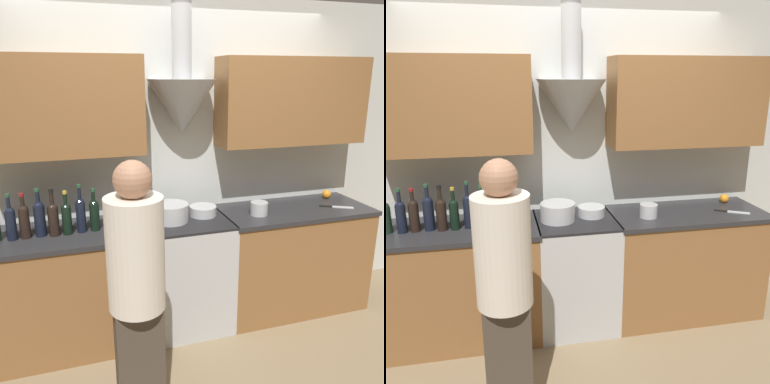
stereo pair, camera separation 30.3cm
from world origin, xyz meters
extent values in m
plane|color=#847051|center=(0.00, 0.00, 0.00)|extent=(12.00, 12.00, 0.00)
cube|color=silver|center=(0.00, 0.68, 1.30)|extent=(8.40, 0.06, 2.60)
cone|color=#B7BABC|center=(0.00, 0.51, 1.78)|extent=(0.53, 0.53, 0.41)
cylinder|color=#B7BABC|center=(0.00, 0.51, 2.27)|extent=(0.15, 0.15, 0.57)
cube|color=brown|center=(-0.88, 0.50, 1.80)|extent=(1.14, 0.32, 0.70)
cube|color=brown|center=(0.95, 0.50, 1.80)|extent=(1.27, 0.32, 0.70)
cube|color=brown|center=(-0.88, 0.35, 0.44)|extent=(1.14, 0.60, 0.89)
cube|color=#28282B|center=(-0.88, 0.35, 0.90)|extent=(1.17, 0.62, 0.03)
cube|color=brown|center=(0.95, 0.35, 0.44)|extent=(1.27, 0.60, 0.89)
cube|color=#28282B|center=(0.95, 0.35, 0.90)|extent=(1.29, 0.62, 0.03)
cube|color=#B7BABC|center=(0.00, 0.35, 0.45)|extent=(0.62, 0.60, 0.90)
cube|color=black|center=(0.00, 0.06, 0.41)|extent=(0.44, 0.01, 0.40)
cube|color=black|center=(0.00, 0.35, 0.91)|extent=(0.62, 0.60, 0.02)
cube|color=#B7BABC|center=(0.00, 0.62, 0.85)|extent=(0.62, 0.06, 0.10)
cylinder|color=black|center=(-1.38, 0.34, 1.02)|extent=(0.08, 0.08, 0.19)
cylinder|color=black|center=(-1.27, 0.33, 1.02)|extent=(0.07, 0.07, 0.20)
sphere|color=black|center=(-1.27, 0.33, 1.12)|extent=(0.07, 0.07, 0.07)
cylinder|color=black|center=(-1.27, 0.33, 1.18)|extent=(0.03, 0.03, 0.09)
cylinder|color=#234C33|center=(-1.27, 0.33, 1.24)|extent=(0.03, 0.03, 0.02)
cylinder|color=black|center=(-1.19, 0.33, 1.02)|extent=(0.07, 0.07, 0.20)
sphere|color=black|center=(-1.19, 0.33, 1.12)|extent=(0.07, 0.07, 0.07)
cylinder|color=black|center=(-1.19, 0.33, 1.18)|extent=(0.03, 0.03, 0.08)
cylinder|color=maroon|center=(-1.19, 0.33, 1.23)|extent=(0.03, 0.03, 0.02)
cylinder|color=black|center=(-1.09, 0.34, 1.03)|extent=(0.08, 0.08, 0.22)
sphere|color=black|center=(-1.09, 0.34, 1.14)|extent=(0.07, 0.07, 0.07)
cylinder|color=black|center=(-1.09, 0.34, 1.20)|extent=(0.03, 0.03, 0.09)
cylinder|color=#234C33|center=(-1.09, 0.34, 1.26)|extent=(0.03, 0.03, 0.02)
cylinder|color=black|center=(-1.00, 0.32, 1.02)|extent=(0.07, 0.07, 0.20)
sphere|color=black|center=(-1.00, 0.32, 1.12)|extent=(0.07, 0.07, 0.07)
cylinder|color=black|center=(-1.00, 0.32, 1.19)|extent=(0.03, 0.03, 0.10)
cylinder|color=black|center=(-1.00, 0.32, 1.25)|extent=(0.03, 0.03, 0.02)
cylinder|color=black|center=(-0.91, 0.32, 1.02)|extent=(0.07, 0.07, 0.19)
sphere|color=black|center=(-0.91, 0.32, 1.11)|extent=(0.07, 0.07, 0.07)
cylinder|color=black|center=(-0.91, 0.32, 1.17)|extent=(0.03, 0.03, 0.09)
cylinder|color=gold|center=(-0.91, 0.32, 1.23)|extent=(0.03, 0.03, 0.02)
cylinder|color=black|center=(-0.81, 0.33, 1.03)|extent=(0.07, 0.07, 0.22)
sphere|color=black|center=(-0.81, 0.33, 1.14)|extent=(0.07, 0.07, 0.07)
cylinder|color=black|center=(-0.81, 0.33, 1.20)|extent=(0.03, 0.03, 0.10)
cylinder|color=#234C33|center=(-0.81, 0.33, 1.26)|extent=(0.03, 0.03, 0.02)
cylinder|color=black|center=(-0.71, 0.34, 1.02)|extent=(0.07, 0.07, 0.19)
sphere|color=black|center=(-0.71, 0.34, 1.11)|extent=(0.07, 0.07, 0.07)
cylinder|color=black|center=(-0.71, 0.34, 1.17)|extent=(0.03, 0.03, 0.08)
cylinder|color=#234C33|center=(-0.71, 0.34, 1.22)|extent=(0.03, 0.03, 0.02)
cylinder|color=#B7BABC|center=(-0.14, 0.35, 0.99)|extent=(0.27, 0.27, 0.14)
cylinder|color=#B7BABC|center=(0.14, 0.40, 0.96)|extent=(0.22, 0.22, 0.08)
sphere|color=orange|center=(1.37, 0.51, 0.96)|extent=(0.08, 0.08, 0.08)
cylinder|color=#B7BABC|center=(0.58, 0.29, 0.97)|extent=(0.14, 0.14, 0.11)
cube|color=silver|center=(1.34, 0.23, 0.92)|extent=(0.17, 0.12, 0.01)
cube|color=black|center=(1.22, 0.30, 0.92)|extent=(0.10, 0.07, 0.01)
cube|color=#473D33|center=(-0.58, -0.61, 0.41)|extent=(0.26, 0.17, 0.82)
cylinder|color=silver|center=(-0.58, -0.61, 1.13)|extent=(0.30, 0.30, 0.61)
sphere|color=#AD7A5B|center=(-0.58, -0.61, 1.52)|extent=(0.20, 0.20, 0.20)
camera|label=1|loc=(-0.87, -2.52, 2.02)|focal=38.00mm
camera|label=2|loc=(-0.58, -2.60, 2.02)|focal=38.00mm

